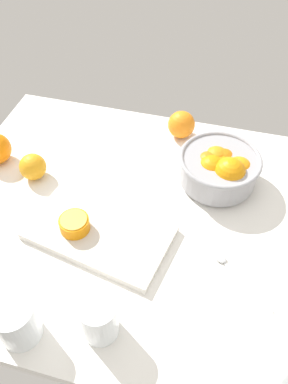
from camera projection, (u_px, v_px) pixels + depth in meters
The scene contains 9 objects.
ground_plane at pixel (152, 222), 100.15cm from camera, with size 110.41×82.74×3.00cm, color white.
fruit_bowl at pixel (220, 168), 103.53cm from camera, with size 21.57×21.57×11.30cm.
juice_glass at pixel (17, 323), 76.26cm from camera, with size 8.36×8.36×10.08cm.
second_glass at pixel (99, 320), 76.67cm from camera, with size 7.57×7.57×10.31cm.
cutting_board at pixel (99, 232), 94.95cm from camera, with size 33.85×19.01×1.96cm, color beige.
orange_half_0 at pixel (74, 224), 93.21cm from camera, with size 7.20×7.20×3.65cm.
loose_orange_0 at pixel (33, 167), 106.27cm from camera, with size 7.26×7.26×7.26cm, color orange.
loose_orange_1 at pixel (181, 125), 117.65cm from camera, with size 8.16×8.16×8.16cm, color orange.
spoon at pixel (234, 272), 88.40cm from camera, with size 14.67×12.48×1.00cm.
Camera 1 is at (13.78, -59.47, 78.29)cm, focal length 36.76 mm.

